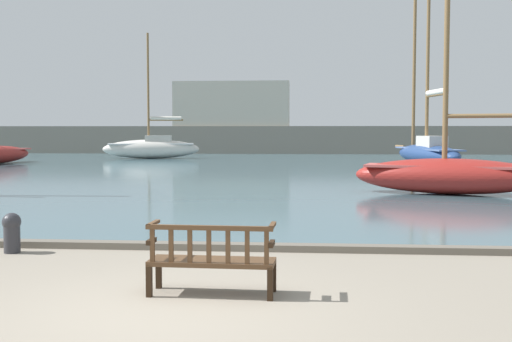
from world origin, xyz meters
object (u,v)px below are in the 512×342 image
at_px(park_bench, 212,258).
at_px(sailboat_distant_harbor, 428,149).
at_px(sailboat_nearest_port, 152,147).
at_px(mooring_bollard, 12,231).
at_px(sailboat_far_port, 449,174).

distance_m(park_bench, sailboat_distant_harbor, 31.65).
bearing_deg(park_bench, sailboat_nearest_port, 105.15).
bearing_deg(sailboat_nearest_port, mooring_bollard, -79.85).
xyz_separation_m(park_bench, mooring_bollard, (-3.84, 2.51, -0.09)).
bearing_deg(sailboat_nearest_port, park_bench, -74.85).
relative_size(sailboat_far_port, mooring_bollard, 10.20).
bearing_deg(sailboat_distant_harbor, park_bench, -104.98).
bearing_deg(sailboat_nearest_port, sailboat_distant_harbor, -19.55).
bearing_deg(mooring_bollard, sailboat_nearest_port, 100.15).
distance_m(sailboat_distant_harbor, mooring_bollard, 30.53).
xyz_separation_m(park_bench, sailboat_far_port, (5.64, 12.69, 0.25)).
height_order(park_bench, sailboat_nearest_port, sailboat_nearest_port).
relative_size(park_bench, sailboat_far_port, 0.23).
relative_size(sailboat_distant_harbor, sailboat_far_port, 1.77).
bearing_deg(park_bench, sailboat_far_port, 66.02).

